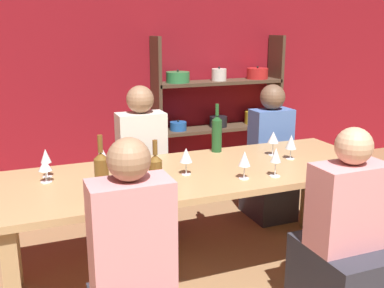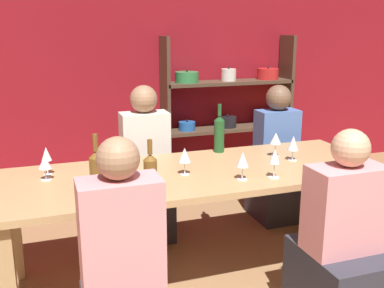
% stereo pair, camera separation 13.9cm
% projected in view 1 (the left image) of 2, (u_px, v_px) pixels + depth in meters
% --- Properties ---
extents(wall_back_red, '(8.80, 0.06, 2.70)m').
position_uv_depth(wall_back_red, '(114.00, 56.00, 4.62)').
color(wall_back_red, maroon).
rests_on(wall_back_red, ground_plane).
extents(shelf_unit, '(1.47, 0.30, 1.55)m').
position_uv_depth(shelf_unit, '(219.00, 118.00, 5.02)').
color(shelf_unit, '#4C3828').
rests_on(shelf_unit, ground_plane).
extents(dining_table, '(2.44, 0.89, 0.75)m').
position_uv_depth(dining_table, '(198.00, 183.00, 2.89)').
color(dining_table, tan).
rests_on(dining_table, ground_plane).
extents(wine_bottle_green, '(0.07, 0.07, 0.32)m').
position_uv_depth(wine_bottle_green, '(156.00, 175.00, 2.38)').
color(wine_bottle_green, brown).
rests_on(wine_bottle_green, dining_table).
extents(wine_bottle_dark, '(0.08, 0.08, 0.35)m').
position_uv_depth(wine_bottle_dark, '(217.00, 133.00, 3.27)').
color(wine_bottle_dark, '#1E4C23').
rests_on(wine_bottle_dark, dining_table).
extents(wine_bottle_amber, '(0.07, 0.07, 0.36)m').
position_uv_depth(wine_bottle_amber, '(102.00, 176.00, 2.32)').
color(wine_bottle_amber, brown).
rests_on(wine_bottle_amber, dining_table).
extents(wine_glass_empty_a, '(0.07, 0.07, 0.18)m').
position_uv_depth(wine_glass_empty_a, '(276.00, 156.00, 2.72)').
color(wine_glass_empty_a, white).
rests_on(wine_glass_empty_a, dining_table).
extents(wine_glass_red_a, '(0.06, 0.06, 0.18)m').
position_uv_depth(wine_glass_red_a, '(46.00, 157.00, 2.71)').
color(wine_glass_red_a, white).
rests_on(wine_glass_red_a, dining_table).
extents(wine_glass_empty_b, '(0.07, 0.07, 0.17)m').
position_uv_depth(wine_glass_empty_b, '(291.00, 142.00, 3.09)').
color(wine_glass_empty_b, white).
rests_on(wine_glass_empty_b, dining_table).
extents(wine_glass_red_b, '(0.08, 0.08, 0.17)m').
position_uv_depth(wine_glass_red_b, '(186.00, 156.00, 2.76)').
color(wine_glass_red_b, white).
rests_on(wine_glass_red_b, dining_table).
extents(wine_glass_white_a, '(0.06, 0.06, 0.15)m').
position_uv_depth(wine_glass_white_a, '(102.00, 153.00, 2.85)').
color(wine_glass_white_a, white).
rests_on(wine_glass_white_a, dining_table).
extents(wine_glass_white_b, '(0.08, 0.08, 0.14)m').
position_uv_depth(wine_glass_white_b, '(45.00, 166.00, 2.62)').
color(wine_glass_white_b, white).
rests_on(wine_glass_white_b, dining_table).
extents(wine_glass_white_c, '(0.07, 0.07, 0.17)m').
position_uv_depth(wine_glass_white_c, '(244.00, 160.00, 2.68)').
color(wine_glass_white_c, white).
rests_on(wine_glass_white_c, dining_table).
extents(wine_glass_empty_c, '(0.08, 0.08, 0.15)m').
position_uv_depth(wine_glass_empty_c, '(123.00, 178.00, 2.40)').
color(wine_glass_empty_c, white).
rests_on(wine_glass_empty_c, dining_table).
extents(wine_glass_empty_d, '(0.08, 0.08, 0.17)m').
position_uv_depth(wine_glass_empty_d, '(273.00, 138.00, 3.17)').
color(wine_glass_empty_d, white).
rests_on(wine_glass_empty_d, dining_table).
extents(person_far_a, '(0.36, 0.45, 1.22)m').
position_uv_depth(person_far_a, '(143.00, 183.00, 3.52)').
color(person_far_a, '#2D2D38').
rests_on(person_far_a, ground_plane).
extents(person_near_b, '(0.40, 0.50, 1.14)m').
position_uv_depth(person_near_b, '(343.00, 256.00, 2.47)').
color(person_near_b, '#2D2D38').
rests_on(person_near_b, ground_plane).
extents(person_far_b, '(0.35, 0.44, 1.17)m').
position_uv_depth(person_far_b, '(269.00, 168.00, 3.91)').
color(person_far_b, '#2D2D38').
rests_on(person_far_b, ground_plane).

